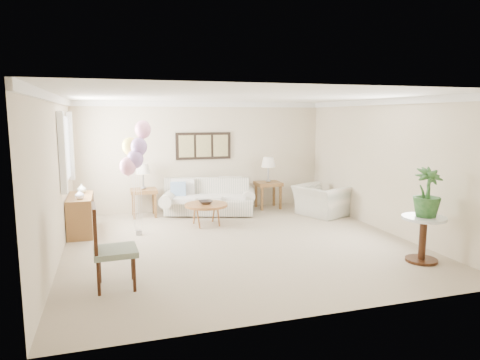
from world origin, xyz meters
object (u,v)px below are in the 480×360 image
(accent_chair, at_px, (109,245))
(balloon_cluster, at_px, (135,150))
(sofa, at_px, (209,200))
(coffee_table, at_px, (206,206))
(armchair, at_px, (321,201))

(accent_chair, relative_size, balloon_cluster, 0.52)
(sofa, bearing_deg, coffee_table, -106.40)
(accent_chair, bearing_deg, coffee_table, 55.86)
(armchair, height_order, accent_chair, accent_chair)
(armchair, bearing_deg, sofa, 46.83)
(armchair, bearing_deg, coffee_table, 69.99)
(armchair, xyz_separation_m, balloon_cluster, (-4.13, -0.46, 1.29))
(accent_chair, distance_m, balloon_cluster, 2.77)
(coffee_table, relative_size, armchair, 0.85)
(balloon_cluster, bearing_deg, coffee_table, 14.12)
(armchair, distance_m, balloon_cluster, 4.35)
(sofa, height_order, armchair, sofa)
(coffee_table, distance_m, accent_chair, 3.46)
(coffee_table, xyz_separation_m, armchair, (2.71, 0.10, -0.07))
(accent_chair, bearing_deg, armchair, 32.51)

